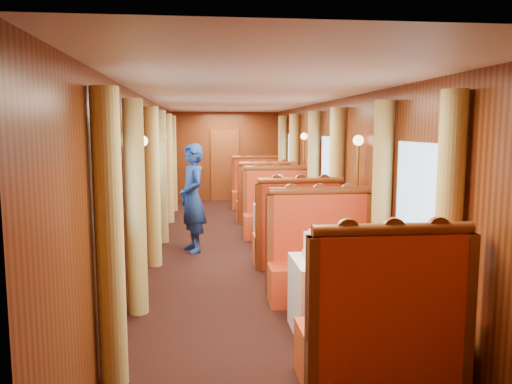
{
  "coord_description": "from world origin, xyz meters",
  "views": [
    {
      "loc": [
        -0.66,
        -8.17,
        2.04
      ],
      "look_at": [
        0.18,
        -0.49,
        1.05
      ],
      "focal_mm": 35.0,
      "sensor_mm": 36.0,
      "label": 1
    }
  ],
  "objects": [
    {
      "name": "banquette_mid_aft",
      "position": [
        0.75,
        1.01,
        0.42
      ],
      "size": [
        1.3,
        0.55,
        1.34
      ],
      "color": "#AD1513",
      "rests_on": "floor"
    },
    {
      "name": "window_left_mid",
      "position": [
        -1.49,
        0.0,
        1.45
      ],
      "size": [
        0.01,
        1.2,
        0.9
      ],
      "primitive_type": null,
      "rotation": [
        1.57,
        0.0,
        1.57
      ],
      "color": "#8BADD9",
      "rests_on": "wall_left"
    },
    {
      "name": "wall_right",
      "position": [
        1.5,
        0.0,
        1.25
      ],
      "size": [
        0.01,
        12.0,
        2.5
      ],
      "primitive_type": null,
      "rotation": [
        1.57,
        0.0,
        -1.57
      ],
      "color": "brown",
      "rests_on": "floor"
    },
    {
      "name": "tea_tray",
      "position": [
        0.64,
        -3.54,
        0.76
      ],
      "size": [
        0.39,
        0.33,
        0.01
      ],
      "primitive_type": "cube",
      "rotation": [
        0.0,
        0.0,
        -0.22
      ],
      "color": "silver",
      "rests_on": "table_near"
    },
    {
      "name": "curtain_left_far_a",
      "position": [
        -1.38,
        2.72,
        1.18
      ],
      "size": [
        0.22,
        0.22,
        2.35
      ],
      "primitive_type": "cylinder",
      "color": "tan",
      "rests_on": "floor"
    },
    {
      "name": "ceiling",
      "position": [
        0.0,
        0.0,
        2.5
      ],
      "size": [
        3.0,
        12.0,
        0.01
      ],
      "primitive_type": null,
      "rotation": [
        3.14,
        0.0,
        0.0
      ],
      "color": "silver",
      "rests_on": "wall_left"
    },
    {
      "name": "teapot_right",
      "position": [
        0.69,
        -3.62,
        0.81
      ],
      "size": [
        0.18,
        0.16,
        0.12
      ],
      "primitive_type": null,
      "rotation": [
        0.0,
        0.0,
        0.42
      ],
      "color": "silver",
      "rests_on": "tea_tray"
    },
    {
      "name": "curtain_right_mid_a",
      "position": [
        1.38,
        -0.78,
        1.18
      ],
      "size": [
        0.22,
        0.22,
        2.35
      ],
      "primitive_type": "cylinder",
      "color": "tan",
      "rests_on": "floor"
    },
    {
      "name": "wall_far",
      "position": [
        0.0,
        6.0,
        1.25
      ],
      "size": [
        3.0,
        0.01,
        2.5
      ],
      "primitive_type": null,
      "rotation": [
        1.57,
        0.0,
        0.0
      ],
      "color": "brown",
      "rests_on": "floor"
    },
    {
      "name": "window_right_mid",
      "position": [
        1.49,
        0.0,
        1.45
      ],
      "size": [
        0.01,
        1.2,
        0.9
      ],
      "primitive_type": null,
      "rotation": [
        1.57,
        0.0,
        -1.57
      ],
      "color": "#8BADD9",
      "rests_on": "wall_right"
    },
    {
      "name": "sconce_left_aft",
      "position": [
        -1.4,
        1.75,
        1.38
      ],
      "size": [
        0.14,
        0.14,
        1.95
      ],
      "color": "#BF8C3F",
      "rests_on": "floor"
    },
    {
      "name": "fruit_plate",
      "position": [
        1.07,
        -3.58,
        0.77
      ],
      "size": [
        0.24,
        0.24,
        0.05
      ],
      "rotation": [
        0.0,
        0.0,
        -0.08
      ],
      "color": "white",
      "rests_on": "table_near"
    },
    {
      "name": "sconce_right_fore",
      "position": [
        1.4,
        -1.75,
        1.38
      ],
      "size": [
        0.14,
        0.14,
        1.95
      ],
      "color": "#BF8C3F",
      "rests_on": "floor"
    },
    {
      "name": "window_right_far",
      "position": [
        1.49,
        3.5,
        1.45
      ],
      "size": [
        0.01,
        1.2,
        0.9
      ],
      "primitive_type": null,
      "rotation": [
        1.57,
        0.0,
        -1.57
      ],
      "color": "#8BADD9",
      "rests_on": "wall_right"
    },
    {
      "name": "curtain_left_near_b",
      "position": [
        -1.38,
        -2.72,
        1.18
      ],
      "size": [
        0.22,
        0.22,
        2.35
      ],
      "primitive_type": "cylinder",
      "color": "tan",
      "rests_on": "floor"
    },
    {
      "name": "curtain_left_mid_a",
      "position": [
        -1.38,
        -0.78,
        1.18
      ],
      "size": [
        0.22,
        0.22,
        2.35
      ],
      "primitive_type": "cylinder",
      "color": "tan",
      "rests_on": "floor"
    },
    {
      "name": "curtain_right_near_a",
      "position": [
        1.38,
        -4.28,
        1.18
      ],
      "size": [
        0.22,
        0.22,
        2.35
      ],
      "primitive_type": "cylinder",
      "color": "tan",
      "rests_on": "floor"
    },
    {
      "name": "banquette_mid_fwd",
      "position": [
        0.75,
        -1.01,
        0.42
      ],
      "size": [
        1.3,
        0.55,
        1.34
      ],
      "color": "#AD1513",
      "rests_on": "floor"
    },
    {
      "name": "doorway_far",
      "position": [
        0.0,
        5.97,
        1.0
      ],
      "size": [
        0.8,
        0.04,
        2.0
      ],
      "primitive_type": "cube",
      "color": "brown",
      "rests_on": "floor"
    },
    {
      "name": "curtain_right_mid_b",
      "position": [
        1.38,
        0.78,
        1.18
      ],
      "size": [
        0.22,
        0.22,
        2.35
      ],
      "primitive_type": "cylinder",
      "color": "tan",
      "rests_on": "floor"
    },
    {
      "name": "banquette_far_fwd",
      "position": [
        0.75,
        2.49,
        0.42
      ],
      "size": [
        1.3,
        0.55,
        1.34
      ],
      "color": "#AD1513",
      "rests_on": "floor"
    },
    {
      "name": "steward",
      "position": [
        -0.82,
        0.03,
        0.89
      ],
      "size": [
        0.62,
        0.76,
        1.79
      ],
      "primitive_type": "imported",
      "rotation": [
        0.0,
        0.0,
        -1.22
      ],
      "color": "navy",
      "rests_on": "floor"
    },
    {
      "name": "curtain_left_near_a",
      "position": [
        -1.38,
        -4.28,
        1.18
      ],
      "size": [
        0.22,
        0.22,
        2.35
      ],
      "primitive_type": "cylinder",
      "color": "tan",
      "rests_on": "floor"
    },
    {
      "name": "banquette_near_aft",
      "position": [
        0.75,
        -2.49,
        0.42
      ],
      "size": [
        1.3,
        0.55,
        1.34
      ],
      "color": "#AD1513",
      "rests_on": "floor"
    },
    {
      "name": "curtain_right_far_b",
      "position": [
        1.38,
        4.28,
        1.18
      ],
      "size": [
        0.22,
        0.22,
        2.35
      ],
      "primitive_type": "cylinder",
      "color": "tan",
      "rests_on": "floor"
    },
    {
      "name": "banquette_far_aft",
      "position": [
        0.75,
        4.51,
        0.42
      ],
      "size": [
        1.3,
        0.55,
        1.34
      ],
      "color": "#AD1513",
      "rests_on": "floor"
    },
    {
      "name": "table_mid",
      "position": [
        0.75,
        0.0,
        0.38
      ],
      "size": [
        1.05,
        0.72,
        0.75
      ],
      "primitive_type": "cube",
      "color": "white",
      "rests_on": "floor"
    },
    {
      "name": "curtain_right_far_a",
      "position": [
        1.38,
        2.72,
        1.18
      ],
      "size": [
        0.22,
        0.22,
        2.35
      ],
      "primitive_type": "cylinder",
      "color": "tan",
      "rests_on": "floor"
    },
    {
      "name": "table_far",
      "position": [
        0.75,
        3.5,
        0.38
      ],
      "size": [
        1.05,
        0.72,
        0.75
      ],
      "primitive_type": "cube",
      "color": "white",
      "rests_on": "floor"
    },
    {
      "name": "rose_vase_mid",
      "position": [
        0.78,
        -0.04,
        0.93
      ],
      "size": [
        0.06,
        0.06,
        0.36
      ],
      "rotation": [
        0.0,
        0.0,
        0.41
      ],
      "color": "silver",
      "rests_on": "table_mid"
    },
    {
      "name": "window_left_near",
      "position": [
        -1.49,
        -3.5,
        1.45
      ],
      "size": [
        0.01,
        1.2,
        0.9
      ],
      "primitive_type": null,
      "rotation": [
        1.57,
        0.0,
        1.57
      ],
      "color": "#8BADD9",
      "rests_on": "wall_left"
    },
    {
      "name": "passenger",
      "position": [
        0.75,
        0.76,
        0.74
      ],
      "size": [
        0.4,
        0.44,
        0.76
      ],
      "color": "beige",
      "rests_on": "banquette_mid_aft"
    },
    {
      "name": "teapot_left",
      "position": [
        0.57,
        -3.6,
        0.82
      ],
      "size": [
        0.22,
        0.19,
        0.15
      ],
      "primitive_type": null,
      "rotation": [
        0.0,
        0.0,
        0.35
      ],
      "color": "silver",
      "rests_on": "tea_tray"
    },
    {
      "name": "wall_left",
      "position": [
        -1.5,
        0.0,
        1.25
      ],
      "size": [
        0.01,
        12.0,
        2.5
      ],
      "primitive_type": null,
      "rotation": [
        1.57,
        0.0,
        1.57
      ],
      "color": "brown",
      "rests_on": "floor"
    },
    {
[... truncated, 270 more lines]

